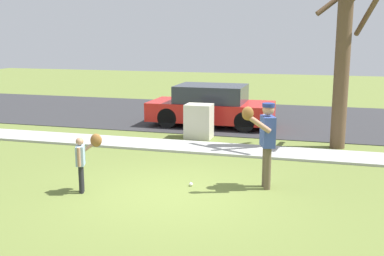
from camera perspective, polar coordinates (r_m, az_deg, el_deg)
name	(u,v)px	position (r m, az deg, el deg)	size (l,w,h in m)	color
ground_plane	(215,150)	(12.36, 2.75, -2.72)	(48.00, 48.00, 0.00)	olive
sidewalk_strip	(216,148)	(12.44, 2.85, -2.47)	(36.00, 1.20, 0.06)	#A3A39E
road_surface	(247,117)	(17.26, 6.58, 1.30)	(36.00, 6.80, 0.02)	#2D2D30
person_adult	(266,136)	(9.25, 8.84, -0.94)	(0.64, 0.78, 1.69)	brown
person_child	(84,156)	(9.24, -12.81, -3.26)	(0.45, 0.53, 1.11)	black
baseball	(191,184)	(9.53, -0.13, -6.77)	(0.07, 0.07, 0.07)	white
utility_cabinet	(199,121)	(13.70, 0.83, 0.82)	(0.76, 0.61, 0.99)	beige
street_tree_near	(344,41)	(12.87, 17.76, 9.96)	(1.85, 1.88, 5.28)	brown
parked_hatchback_red	(211,106)	(15.50, 2.31, 2.65)	(4.00, 1.75, 1.33)	red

